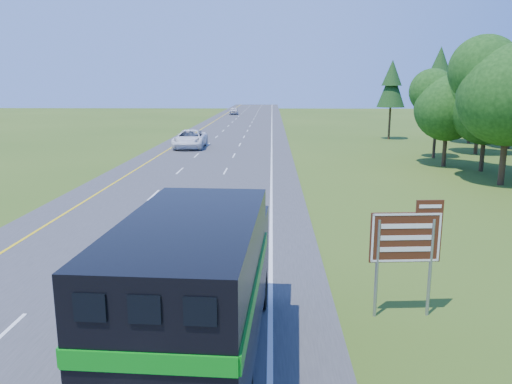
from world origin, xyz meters
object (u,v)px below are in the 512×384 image
(far_car, at_px, (234,111))
(exit_sign, at_px, (407,242))
(horse_truck, at_px, (199,288))
(white_suv, at_px, (190,139))

(far_car, distance_m, exit_sign, 104.80)
(horse_truck, xyz_separation_m, white_suv, (-7.24, 43.39, -1.14))
(horse_truck, bearing_deg, far_car, 96.70)
(far_car, bearing_deg, exit_sign, -85.28)
(white_suv, height_order, exit_sign, exit_sign)
(exit_sign, bearing_deg, white_suv, 103.30)
(exit_sign, bearing_deg, horse_truck, -154.56)
(horse_truck, height_order, far_car, horse_truck)
(exit_sign, bearing_deg, far_car, 92.65)
(white_suv, relative_size, exit_sign, 1.97)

